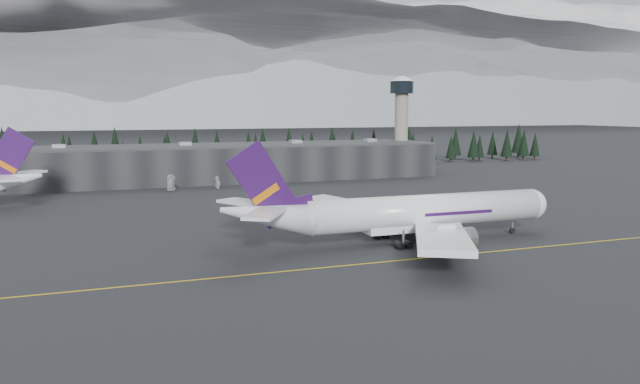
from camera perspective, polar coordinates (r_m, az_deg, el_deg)
name	(u,v)px	position (r m, az deg, el deg)	size (l,w,h in m)	color
ground	(363,261)	(103.95, 3.91, -6.29)	(1400.00, 1400.00, 0.00)	black
taxiline	(368,263)	(102.19, 4.38, -6.53)	(400.00, 0.40, 0.02)	gold
terminal	(214,163)	(221.56, -9.63, 2.66)	(160.00, 30.00, 12.60)	black
control_tower	(402,113)	(248.99, 7.46, 7.17)	(10.00, 10.00, 37.70)	gray
treeline	(197,152)	(257.79, -11.23, 3.56)	(360.00, 20.00, 15.00)	black
mountain_ridge	(111,124)	(1092.82, -18.54, 5.88)	(4400.00, 900.00, 420.00)	white
jet_main	(399,213)	(117.36, 7.20, -1.96)	(67.10, 61.96, 19.73)	white
gse_vehicle_a	(171,189)	(195.25, -13.48, 0.26)	(2.41, 5.23, 1.45)	#BAB9BC
gse_vehicle_b	(218,187)	(198.72, -9.32, 0.48)	(1.62, 4.01, 1.37)	silver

